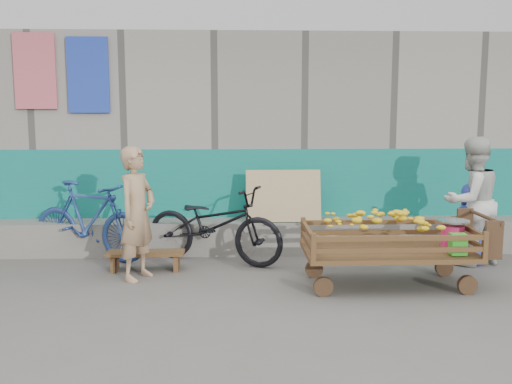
{
  "coord_description": "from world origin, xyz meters",
  "views": [
    {
      "loc": [
        -0.37,
        -5.28,
        1.93
      ],
      "look_at": [
        -0.11,
        1.2,
        1.0
      ],
      "focal_mm": 40.0,
      "sensor_mm": 36.0,
      "label": 1
    }
  ],
  "objects_px": {
    "bicycle_blue": "(89,221)",
    "bench": "(146,256)",
    "vendor_man": "(137,214)",
    "bicycle_dark": "(214,224)",
    "woman": "(471,201)",
    "child": "(471,224)",
    "banana_cart": "(385,234)"
  },
  "relations": [
    {
      "from": "bicycle_blue",
      "to": "bench",
      "type": "bearing_deg",
      "value": -100.46
    },
    {
      "from": "vendor_man",
      "to": "bicycle_dark",
      "type": "height_order",
      "value": "vendor_man"
    },
    {
      "from": "woman",
      "to": "child",
      "type": "bearing_deg",
      "value": 71.36
    },
    {
      "from": "child",
      "to": "bicycle_blue",
      "type": "bearing_deg",
      "value": -11.66
    },
    {
      "from": "bench",
      "to": "bicycle_dark",
      "type": "xyz_separation_m",
      "value": [
        0.82,
        0.34,
        0.32
      ]
    },
    {
      "from": "bench",
      "to": "bicycle_blue",
      "type": "distance_m",
      "value": 1.03
    },
    {
      "from": "banana_cart",
      "to": "woman",
      "type": "bearing_deg",
      "value": 33.1
    },
    {
      "from": "child",
      "to": "bicycle_dark",
      "type": "height_order",
      "value": "child"
    },
    {
      "from": "bicycle_dark",
      "to": "woman",
      "type": "bearing_deg",
      "value": -69.68
    },
    {
      "from": "woman",
      "to": "bicycle_blue",
      "type": "xyz_separation_m",
      "value": [
        -4.84,
        0.42,
        -0.29
      ]
    },
    {
      "from": "vendor_man",
      "to": "bicycle_blue",
      "type": "distance_m",
      "value": 1.21
    },
    {
      "from": "woman",
      "to": "bicycle_dark",
      "type": "bearing_deg",
      "value": -22.54
    },
    {
      "from": "vendor_man",
      "to": "woman",
      "type": "bearing_deg",
      "value": -57.07
    },
    {
      "from": "bicycle_blue",
      "to": "child",
      "type": "bearing_deg",
      "value": -71.65
    },
    {
      "from": "woman",
      "to": "child",
      "type": "xyz_separation_m",
      "value": [
        0.0,
        -0.03,
        -0.29
      ]
    },
    {
      "from": "banana_cart",
      "to": "woman",
      "type": "height_order",
      "value": "woman"
    },
    {
      "from": "woman",
      "to": "child",
      "type": "distance_m",
      "value": 0.29
    },
    {
      "from": "bicycle_dark",
      "to": "bicycle_blue",
      "type": "relative_size",
      "value": 1.09
    },
    {
      "from": "banana_cart",
      "to": "child",
      "type": "distance_m",
      "value": 1.54
    },
    {
      "from": "banana_cart",
      "to": "bench",
      "type": "xyz_separation_m",
      "value": [
        -2.74,
        0.73,
        -0.41
      ]
    },
    {
      "from": "woman",
      "to": "bicycle_blue",
      "type": "distance_m",
      "value": 4.87
    },
    {
      "from": "bicycle_blue",
      "to": "woman",
      "type": "bearing_deg",
      "value": -71.34
    },
    {
      "from": "banana_cart",
      "to": "bicycle_blue",
      "type": "distance_m",
      "value": 3.76
    },
    {
      "from": "child",
      "to": "bicycle_dark",
      "type": "distance_m",
      "value": 3.23
    },
    {
      "from": "banana_cart",
      "to": "woman",
      "type": "xyz_separation_m",
      "value": [
        1.3,
        0.85,
        0.23
      ]
    },
    {
      "from": "child",
      "to": "bicycle_blue",
      "type": "relative_size",
      "value": 0.61
    },
    {
      "from": "vendor_man",
      "to": "bicycle_blue",
      "type": "xyz_separation_m",
      "value": [
        -0.77,
        0.89,
        -0.25
      ]
    },
    {
      "from": "bench",
      "to": "bicycle_dark",
      "type": "bearing_deg",
      "value": 22.61
    },
    {
      "from": "vendor_man",
      "to": "child",
      "type": "height_order",
      "value": "vendor_man"
    },
    {
      "from": "bench",
      "to": "vendor_man",
      "type": "distance_m",
      "value": 0.69
    },
    {
      "from": "banana_cart",
      "to": "bicycle_dark",
      "type": "relative_size",
      "value": 1.07
    },
    {
      "from": "banana_cart",
      "to": "bench",
      "type": "distance_m",
      "value": 2.86
    }
  ]
}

